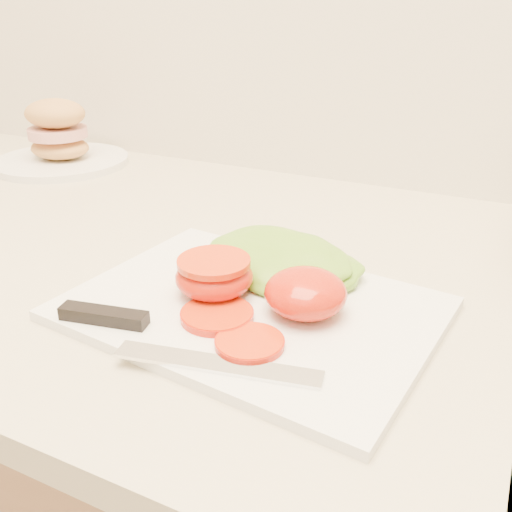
% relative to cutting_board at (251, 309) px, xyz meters
% --- Properties ---
extents(cutting_board, '(0.35, 0.27, 0.01)m').
position_rel_cutting_board_xyz_m(cutting_board, '(0.00, 0.00, 0.00)').
color(cutting_board, white).
rests_on(cutting_board, counter).
extents(tomato_half_dome, '(0.07, 0.07, 0.04)m').
position_rel_cutting_board_xyz_m(tomato_half_dome, '(0.05, 0.01, 0.03)').
color(tomato_half_dome, red).
rests_on(tomato_half_dome, cutting_board).
extents(tomato_half_cut, '(0.07, 0.07, 0.04)m').
position_rel_cutting_board_xyz_m(tomato_half_cut, '(-0.04, 0.00, 0.03)').
color(tomato_half_cut, red).
rests_on(tomato_half_cut, cutting_board).
extents(tomato_slice_0, '(0.06, 0.06, 0.01)m').
position_rel_cutting_board_xyz_m(tomato_slice_0, '(-0.02, -0.04, 0.01)').
color(tomato_slice_0, '#D34B17').
rests_on(tomato_slice_0, cutting_board).
extents(tomato_slice_1, '(0.06, 0.06, 0.01)m').
position_rel_cutting_board_xyz_m(tomato_slice_1, '(0.03, -0.06, 0.01)').
color(tomato_slice_1, '#D34B17').
rests_on(tomato_slice_1, cutting_board).
extents(lettuce_leaf_0, '(0.18, 0.13, 0.03)m').
position_rel_cutting_board_xyz_m(lettuce_leaf_0, '(-0.01, 0.07, 0.02)').
color(lettuce_leaf_0, '#65A12A').
rests_on(lettuce_leaf_0, cutting_board).
extents(lettuce_leaf_1, '(0.12, 0.10, 0.02)m').
position_rel_cutting_board_xyz_m(lettuce_leaf_1, '(0.03, 0.07, 0.02)').
color(lettuce_leaf_1, '#65A12A').
rests_on(lettuce_leaf_1, cutting_board).
extents(knife, '(0.25, 0.06, 0.01)m').
position_rel_cutting_board_xyz_m(knife, '(-0.05, -0.09, 0.01)').
color(knife, silver).
rests_on(knife, cutting_board).
extents(sandwich_plate, '(0.23, 0.23, 0.11)m').
position_rel_cutting_board_xyz_m(sandwich_plate, '(-0.52, 0.31, 0.03)').
color(sandwich_plate, white).
rests_on(sandwich_plate, counter).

